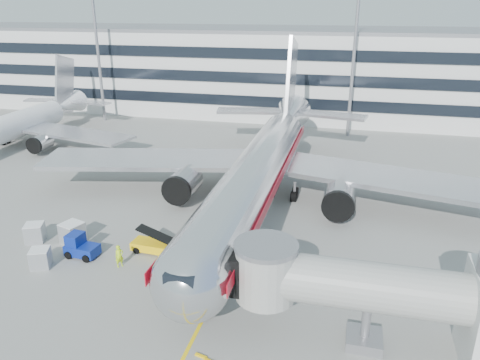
% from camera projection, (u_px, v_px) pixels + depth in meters
% --- Properties ---
extents(ground, '(180.00, 180.00, 0.00)m').
position_uv_depth(ground, '(233.00, 259.00, 38.78)').
color(ground, gray).
rests_on(ground, ground).
extents(lead_in_line, '(0.25, 70.00, 0.01)m').
position_uv_depth(lead_in_line, '(258.00, 211.00, 47.85)').
color(lead_in_line, yellow).
rests_on(lead_in_line, ground).
extents(main_jet, '(50.95, 48.70, 16.06)m').
position_uv_depth(main_jet, '(262.00, 166.00, 47.91)').
color(main_jet, silver).
rests_on(main_jet, ground).
extents(jet_bridge, '(17.80, 4.50, 7.00)m').
position_uv_depth(jet_bridge, '(399.00, 295.00, 27.41)').
color(jet_bridge, silver).
rests_on(jet_bridge, ground).
extents(terminal, '(150.00, 24.25, 15.60)m').
position_uv_depth(terminal, '(310.00, 71.00, 88.61)').
color(terminal, silver).
rests_on(terminal, ground).
extents(light_mast_west, '(2.40, 1.20, 25.45)m').
position_uv_depth(light_mast_west, '(96.00, 35.00, 79.45)').
color(light_mast_west, gray).
rests_on(light_mast_west, ground).
extents(light_mast_centre, '(2.40, 1.20, 25.45)m').
position_uv_depth(light_mast_centre, '(355.00, 39.00, 69.83)').
color(light_mast_centre, gray).
rests_on(light_mast_centre, ground).
extents(second_jet, '(38.21, 36.52, 12.04)m').
position_uv_depth(second_jet, '(8.00, 127.00, 67.15)').
color(second_jet, white).
rests_on(second_jet, ground).
extents(belt_loader, '(4.73, 1.95, 2.24)m').
position_uv_depth(belt_loader, '(158.00, 246.00, 39.67)').
color(belt_loader, yellow).
rests_on(belt_loader, ground).
extents(baggage_tug, '(2.80, 1.92, 2.01)m').
position_uv_depth(baggage_tug, '(80.00, 247.00, 39.03)').
color(baggage_tug, navy).
rests_on(baggage_tug, ground).
extents(cargo_container_left, '(2.01, 2.01, 1.64)m').
position_uv_depth(cargo_container_left, '(35.00, 233.00, 41.53)').
color(cargo_container_left, '#B6B8BD').
rests_on(cargo_container_left, ground).
extents(cargo_container_right, '(2.16, 2.16, 1.83)m').
position_uv_depth(cargo_container_right, '(73.00, 233.00, 41.29)').
color(cargo_container_right, '#B6B8BD').
rests_on(cargo_container_right, ground).
extents(cargo_container_front, '(1.90, 1.90, 1.56)m').
position_uv_depth(cargo_container_front, '(40.00, 258.00, 37.47)').
color(cargo_container_front, '#B6B8BD').
rests_on(cargo_container_front, ground).
extents(ramp_worker, '(0.79, 0.81, 1.88)m').
position_uv_depth(ramp_worker, '(119.00, 256.00, 37.44)').
color(ramp_worker, '#C7F319').
rests_on(ramp_worker, ground).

